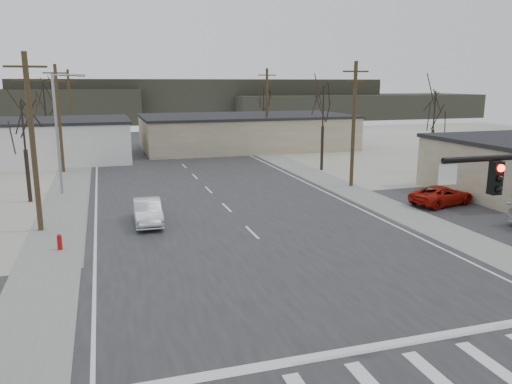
% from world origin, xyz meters
% --- Properties ---
extents(ground, '(140.00, 140.00, 0.00)m').
position_xyz_m(ground, '(0.00, 0.00, 0.00)').
color(ground, silver).
rests_on(ground, ground).
extents(main_road, '(18.00, 110.00, 0.05)m').
position_xyz_m(main_road, '(0.00, 15.00, 0.02)').
color(main_road, '#262729').
rests_on(main_road, ground).
extents(cross_road, '(90.00, 10.00, 0.04)m').
position_xyz_m(cross_road, '(0.00, 0.00, 0.02)').
color(cross_road, '#262729').
rests_on(cross_road, ground).
extents(sidewalk_left, '(3.00, 90.00, 0.06)m').
position_xyz_m(sidewalk_left, '(-10.60, 20.00, 0.03)').
color(sidewalk_left, gray).
rests_on(sidewalk_left, ground).
extents(sidewalk_right, '(3.00, 90.00, 0.06)m').
position_xyz_m(sidewalk_right, '(10.60, 20.00, 0.03)').
color(sidewalk_right, gray).
rests_on(sidewalk_right, ground).
extents(fire_hydrant, '(0.24, 0.24, 0.87)m').
position_xyz_m(fire_hydrant, '(-10.20, 8.00, 0.45)').
color(fire_hydrant, '#A50C0C').
rests_on(fire_hydrant, ground).
extents(building_left_far, '(22.30, 12.30, 4.50)m').
position_xyz_m(building_left_far, '(-16.00, 40.00, 2.26)').
color(building_left_far, silver).
rests_on(building_left_far, ground).
extents(building_right_far, '(26.30, 14.30, 4.30)m').
position_xyz_m(building_right_far, '(10.00, 44.00, 2.15)').
color(building_right_far, tan).
rests_on(building_right_far, ground).
extents(upole_left_b, '(2.20, 0.30, 10.00)m').
position_xyz_m(upole_left_b, '(-11.50, 12.00, 5.22)').
color(upole_left_b, '#44361F').
rests_on(upole_left_b, ground).
extents(upole_left_c, '(2.20, 0.30, 10.00)m').
position_xyz_m(upole_left_c, '(-11.50, 32.00, 5.22)').
color(upole_left_c, '#44361F').
rests_on(upole_left_c, ground).
extents(upole_left_d, '(2.20, 0.30, 10.00)m').
position_xyz_m(upole_left_d, '(-11.50, 52.00, 5.22)').
color(upole_left_d, '#44361F').
rests_on(upole_left_d, ground).
extents(upole_right_a, '(2.20, 0.30, 10.00)m').
position_xyz_m(upole_right_a, '(11.50, 18.00, 5.22)').
color(upole_right_a, '#44361F').
rests_on(upole_right_a, ground).
extents(upole_right_b, '(2.20, 0.30, 10.00)m').
position_xyz_m(upole_right_b, '(11.50, 40.00, 5.22)').
color(upole_right_b, '#44361F').
rests_on(upole_right_b, ground).
extents(streetlight_main, '(2.40, 0.25, 9.00)m').
position_xyz_m(streetlight_main, '(-10.80, 22.00, 5.09)').
color(streetlight_main, gray).
rests_on(streetlight_main, ground).
extents(tree_left_near, '(3.30, 3.30, 7.35)m').
position_xyz_m(tree_left_near, '(-13.00, 20.00, 5.23)').
color(tree_left_near, black).
rests_on(tree_left_near, ground).
extents(tree_right_mid, '(3.74, 3.74, 8.33)m').
position_xyz_m(tree_right_mid, '(12.50, 26.00, 5.93)').
color(tree_right_mid, black).
rests_on(tree_right_mid, ground).
extents(tree_left_far, '(3.96, 3.96, 8.82)m').
position_xyz_m(tree_left_far, '(-14.00, 46.00, 6.28)').
color(tree_left_far, black).
rests_on(tree_left_far, ground).
extents(tree_right_far, '(3.52, 3.52, 7.84)m').
position_xyz_m(tree_right_far, '(15.00, 52.00, 5.58)').
color(tree_right_far, black).
rests_on(tree_right_far, ground).
extents(tree_lot, '(3.52, 3.52, 7.84)m').
position_xyz_m(tree_lot, '(22.00, 22.00, 5.58)').
color(tree_lot, black).
rests_on(tree_lot, ground).
extents(hill_center, '(80.00, 18.00, 9.00)m').
position_xyz_m(hill_center, '(15.00, 96.00, 4.50)').
color(hill_center, '#333026').
rests_on(hill_center, ground).
extents(hill_right, '(60.00, 18.00, 5.50)m').
position_xyz_m(hill_right, '(50.00, 90.00, 2.75)').
color(hill_right, '#333026').
rests_on(hill_right, ground).
extents(sedan_crossing, '(1.65, 4.51, 1.48)m').
position_xyz_m(sedan_crossing, '(-5.47, 11.62, 0.78)').
color(sedan_crossing, '#ADB1B8').
rests_on(sedan_crossing, main_road).
extents(car_far_a, '(3.12, 5.03, 1.36)m').
position_xyz_m(car_far_a, '(5.27, 40.10, 0.73)').
color(car_far_a, black).
rests_on(car_far_a, main_road).
extents(car_far_b, '(2.28, 4.17, 1.34)m').
position_xyz_m(car_far_b, '(-0.55, 58.04, 0.72)').
color(car_far_b, black).
rests_on(car_far_b, main_road).
extents(car_parked_red, '(5.13, 3.19, 1.32)m').
position_xyz_m(car_parked_red, '(14.51, 10.41, 0.70)').
color(car_parked_red, '#981108').
rests_on(car_parked_red, parking_lot).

